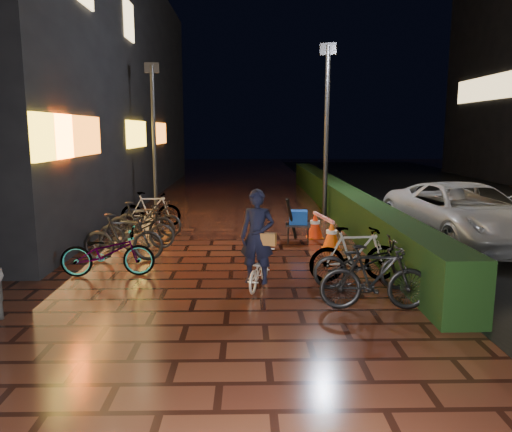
{
  "coord_description": "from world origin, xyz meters",
  "views": [
    {
      "loc": [
        0.3,
        -8.38,
        2.72
      ],
      "look_at": [
        0.48,
        1.05,
        1.1
      ],
      "focal_mm": 35.0,
      "sensor_mm": 36.0,
      "label": 1
    }
  ],
  "objects_px": {
    "cyclist": "(258,252)",
    "traffic_barrier": "(323,230)",
    "van": "(465,213)",
    "cart_assembly": "(298,219)"
  },
  "relations": [
    {
      "from": "traffic_barrier",
      "to": "cart_assembly",
      "type": "bearing_deg",
      "value": 170.22
    },
    {
      "from": "cart_assembly",
      "to": "van",
      "type": "bearing_deg",
      "value": -1.8
    },
    {
      "from": "cart_assembly",
      "to": "traffic_barrier",
      "type": "bearing_deg",
      "value": -9.78
    },
    {
      "from": "cyclist",
      "to": "traffic_barrier",
      "type": "distance_m",
      "value": 3.87
    },
    {
      "from": "van",
      "to": "cart_assembly",
      "type": "bearing_deg",
      "value": 172.52
    },
    {
      "from": "van",
      "to": "cart_assembly",
      "type": "xyz_separation_m",
      "value": [
        -4.06,
        0.13,
        -0.15
      ]
    },
    {
      "from": "cyclist",
      "to": "traffic_barrier",
      "type": "height_order",
      "value": "cyclist"
    },
    {
      "from": "van",
      "to": "traffic_barrier",
      "type": "relative_size",
      "value": 3.12
    },
    {
      "from": "cart_assembly",
      "to": "cyclist",
      "type": "bearing_deg",
      "value": -106.44
    },
    {
      "from": "traffic_barrier",
      "to": "cart_assembly",
      "type": "distance_m",
      "value": 0.66
    }
  ]
}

